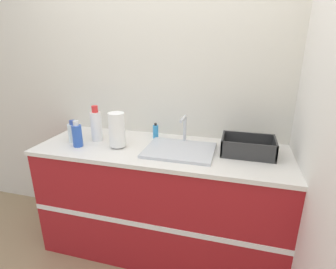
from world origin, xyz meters
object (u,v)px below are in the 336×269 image
at_px(bottle_clear, 74,132).
at_px(bottle_blue, 77,135).
at_px(dish_rack, 248,148).
at_px(soap_dispenser, 156,131).
at_px(sink, 180,149).
at_px(paper_towel_roll, 117,130).
at_px(bottle_white_spray, 96,125).

distance_m(bottle_clear, bottle_blue, 0.12).
xyz_separation_m(dish_rack, soap_dispenser, (-0.72, 0.14, 0.01)).
bearing_deg(bottle_blue, sink, 8.18).
height_order(sink, paper_towel_roll, paper_towel_roll).
height_order(sink, bottle_clear, sink).
bearing_deg(bottle_white_spray, bottle_blue, -114.82).
distance_m(dish_rack, bottle_blue, 1.23).
height_order(dish_rack, bottle_blue, bottle_blue).
bearing_deg(bottle_white_spray, paper_towel_roll, -22.22).
relative_size(bottle_clear, soap_dispenser, 1.36).
bearing_deg(dish_rack, bottle_clear, -175.67).
xyz_separation_m(bottle_blue, soap_dispenser, (0.50, 0.33, -0.03)).
xyz_separation_m(sink, bottle_blue, (-0.75, -0.11, 0.07)).
bearing_deg(bottle_clear, soap_dispenser, 22.06).
height_order(dish_rack, bottle_clear, bottle_clear).
relative_size(sink, soap_dispenser, 3.87).
xyz_separation_m(sink, soap_dispenser, (-0.25, 0.22, 0.04)).
bearing_deg(bottle_white_spray, soap_dispenser, 21.52).
height_order(dish_rack, soap_dispenser, soap_dispenser).
distance_m(paper_towel_roll, soap_dispenser, 0.34).
bearing_deg(dish_rack, paper_towel_roll, -172.67).
bearing_deg(soap_dispenser, bottle_blue, -147.11).
xyz_separation_m(paper_towel_roll, bottle_white_spray, (-0.22, 0.09, -0.01)).
relative_size(paper_towel_roll, bottle_white_spray, 0.94).
xyz_separation_m(dish_rack, bottle_blue, (-1.22, -0.18, 0.05)).
relative_size(bottle_clear, bottle_white_spray, 0.61).
bearing_deg(bottle_clear, paper_towel_roll, -3.01).
bearing_deg(soap_dispenser, paper_towel_roll, -128.90).
height_order(paper_towel_roll, bottle_blue, paper_towel_roll).
bearing_deg(paper_towel_roll, soap_dispenser, 51.10).
relative_size(dish_rack, bottle_clear, 2.11).
height_order(dish_rack, bottle_white_spray, bottle_white_spray).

